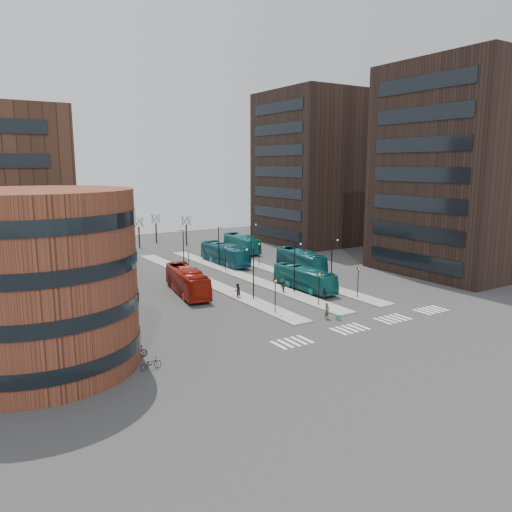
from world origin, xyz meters
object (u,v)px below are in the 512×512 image
suitcase (338,317)px  teal_bus_a (304,278)px  teal_bus_d (242,243)px  commuter_b (324,295)px  teal_bus_c (301,260)px  bicycle_mid (138,351)px  commuter_c (283,286)px  red_bus (187,281)px  bicycle_near (151,364)px  bicycle_far (132,347)px  traveller (327,311)px  teal_bus_b (225,254)px  commuter_a (237,291)px

suitcase → teal_bus_a: 13.06m
teal_bus_d → commuter_b: bearing=-98.1°
teal_bus_c → bicycle_mid: (-32.31, -20.06, -1.12)m
commuter_c → red_bus: bearing=-106.4°
red_bus → bicycle_near: (-12.16, -19.77, -1.17)m
bicycle_far → commuter_c: bearing=-54.3°
bicycle_far → teal_bus_d: bearing=-28.3°
traveller → commuter_b: (4.19, 5.42, -0.05)m
red_bus → commuter_b: size_ratio=7.14×
teal_bus_d → bicycle_mid: size_ratio=7.05×
red_bus → bicycle_near: 23.24m
teal_bus_a → commuter_c: bearing=180.0°
teal_bus_b → commuter_a: (-8.75, -19.17, -0.74)m
teal_bus_d → traveller: (-13.22, -39.75, -0.71)m
red_bus → bicycle_mid: size_ratio=7.31×
teal_bus_a → bicycle_mid: teal_bus_a is taller
red_bus → teal_bus_b: (12.94, 14.04, 0.03)m
teal_bus_a → suitcase: bearing=-111.7°
teal_bus_b → bicycle_mid: size_ratio=7.43×
commuter_c → commuter_a: bearing=-84.1°
suitcase → commuter_c: commuter_c is taller
suitcase → commuter_b: commuter_b is taller
bicycle_mid → teal_bus_d: bearing=-18.1°
teal_bus_c → commuter_a: size_ratio=6.27×
teal_bus_a → teal_bus_b: bearing=92.2°
teal_bus_a → commuter_c: 3.44m
commuter_a → commuter_b: bearing=133.9°
teal_bus_a → traveller: 12.56m
commuter_b → bicycle_far: bearing=103.7°
commuter_b → bicycle_mid: 24.81m
teal_bus_d → bicycle_far: bearing=-124.7°
red_bus → teal_bus_c: bearing=18.8°
teal_bus_a → red_bus: bearing=156.5°
teal_bus_c → traveller: teal_bus_c is taller
teal_bus_c → teal_bus_b: bearing=133.0°
commuter_c → bicycle_near: (-22.41, -13.80, -0.40)m
commuter_a → commuter_c: (6.06, -0.84, -0.06)m
suitcase → teal_bus_c: 24.28m
teal_bus_a → teal_bus_d: teal_bus_d is taller
commuter_c → bicycle_far: size_ratio=1.04×
teal_bus_d → traveller: size_ratio=6.50×
teal_bus_b → teal_bus_d: size_ratio=1.05×
commuter_b → commuter_c: bearing=23.5°
teal_bus_a → commuter_a: teal_bus_a is taller
teal_bus_c → teal_bus_a: bearing=-115.9°
red_bus → traveller: 18.95m
suitcase → teal_bus_b: bearing=74.7°
bicycle_mid → commuter_b: bearing=-56.3°
suitcase → traveller: (-0.83, 0.88, 0.60)m
suitcase → traveller: size_ratio=0.31×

